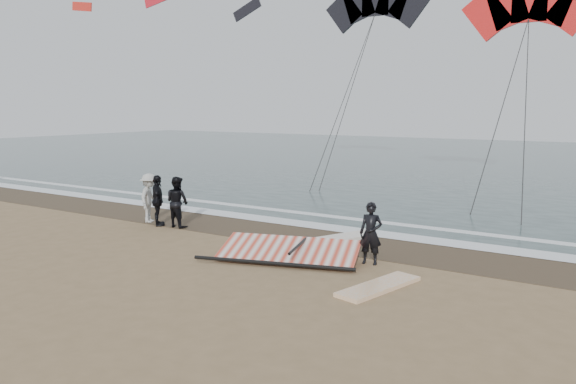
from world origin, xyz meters
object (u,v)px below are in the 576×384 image
at_px(man_main, 371,233).
at_px(board_cream, 338,239).
at_px(sail_rig, 290,252).
at_px(board_white, 379,286).

xyz_separation_m(man_main, board_cream, (-1.87, 1.80, -0.74)).
bearing_deg(sail_rig, board_white, -18.80).
bearing_deg(board_white, board_cream, 142.92).
height_order(board_white, board_cream, board_cream).
xyz_separation_m(board_white, board_cream, (-2.84, 3.51, 0.01)).
height_order(board_white, sail_rig, sail_rig).
bearing_deg(sail_rig, man_main, 19.29).
xyz_separation_m(board_cream, sail_rig, (-0.13, -2.50, 0.14)).
bearing_deg(board_cream, man_main, -19.29).
bearing_deg(board_white, sail_rig, 175.10).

